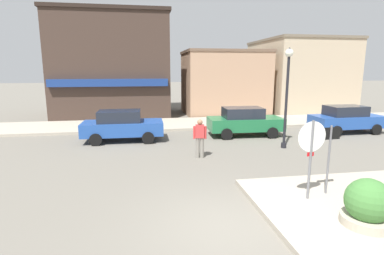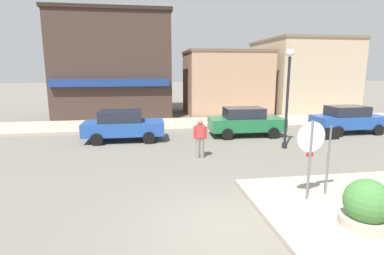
{
  "view_description": "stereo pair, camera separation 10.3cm",
  "coord_description": "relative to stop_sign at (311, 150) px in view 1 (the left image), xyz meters",
  "views": [
    {
      "loc": [
        -1.94,
        -6.11,
        3.6
      ],
      "look_at": [
        -0.15,
        4.5,
        1.5
      ],
      "focal_mm": 28.0,
      "sensor_mm": 36.0,
      "label": 1
    },
    {
      "loc": [
        -1.84,
        -6.13,
        3.6
      ],
      "look_at": [
        -0.15,
        4.5,
        1.5
      ],
      "focal_mm": 28.0,
      "sensor_mm": 36.0,
      "label": 2
    }
  ],
  "objects": [
    {
      "name": "stop_sign",
      "position": [
        0.0,
        0.0,
        0.0
      ],
      "size": [
        0.82,
        0.09,
        2.3
      ],
      "color": "slate",
      "rests_on": "ground"
    },
    {
      "name": "parked_car_nearest",
      "position": [
        -5.38,
        8.28,
        -0.71
      ],
      "size": [
        4.02,
        1.91,
        1.56
      ],
      "color": "#234C9E",
      "rests_on": "ground"
    },
    {
      "name": "building_corner_shop",
      "position": [
        -6.49,
        17.91,
        2.35
      ],
      "size": [
        8.58,
        7.88,
        7.73
      ],
      "color": "#3D2D26",
      "rests_on": "ground"
    },
    {
      "name": "building_storefront_left_mid",
      "position": [
        9.46,
        18.13,
        1.55
      ],
      "size": [
        6.9,
        7.94,
        6.12
      ],
      "color": "tan",
      "rests_on": "ground"
    },
    {
      "name": "pedestrian_crossing_near",
      "position": [
        -2.07,
        4.7,
        -0.65
      ],
      "size": [
        0.56,
        0.28,
        1.61
      ],
      "color": "gray",
      "rests_on": "ground"
    },
    {
      "name": "ground_plane",
      "position": [
        -2.43,
        -0.88,
        -1.52
      ],
      "size": [
        160.0,
        160.0,
        0.0
      ],
      "primitive_type": "plane",
      "color": "#6B665B"
    },
    {
      "name": "parked_car_second",
      "position": [
        1.15,
        8.42,
        -0.71
      ],
      "size": [
        4.06,
        1.98,
        1.56
      ],
      "color": "#1E6B3D",
      "rests_on": "ground"
    },
    {
      "name": "building_storefront_left_near",
      "position": [
        2.32,
        16.94,
        1.01
      ],
      "size": [
        6.52,
        5.25,
        5.05
      ],
      "color": "tan",
      "rests_on": "ground"
    },
    {
      "name": "planter",
      "position": [
        0.55,
        -1.51,
        -0.96
      ],
      "size": [
        1.1,
        1.1,
        1.23
      ],
      "color": "#ADA38E",
      "rests_on": "ground"
    },
    {
      "name": "lamp_post",
      "position": [
        2.09,
        5.62,
        1.44
      ],
      "size": [
        0.36,
        0.36,
        4.54
      ],
      "color": "black",
      "rests_on": "ground"
    },
    {
      "name": "parked_car_third",
      "position": [
        7.17,
        8.21,
        -0.71
      ],
      "size": [
        4.04,
        1.95,
        1.56
      ],
      "color": "#234C9E",
      "rests_on": "ground"
    },
    {
      "name": "kerb_far",
      "position": [
        -2.43,
        12.21,
        -1.44
      ],
      "size": [
        80.0,
        4.0,
        0.15
      ],
      "primitive_type": "cube",
      "color": "#A89E8C",
      "rests_on": "ground"
    },
    {
      "name": "sidewalk_corner",
      "position": [
        1.7,
        -0.74,
        -1.44
      ],
      "size": [
        6.4,
        4.8,
        0.15
      ],
      "primitive_type": "cube",
      "color": "#A89E8C",
      "rests_on": "ground"
    },
    {
      "name": "one_way_sign",
      "position": [
        0.69,
        0.23,
        -0.19
      ],
      "size": [
        0.6,
        0.07,
        2.1
      ],
      "color": "slate",
      "rests_on": "ground"
    }
  ]
}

